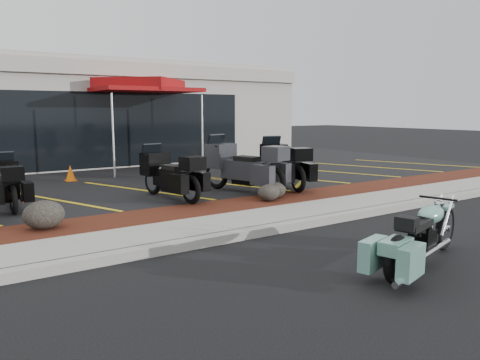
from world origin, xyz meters
TOP-DOWN VIEW (x-y plane):
  - ground at (0.00, 0.00)m, footprint 90.00×90.00m
  - curb at (0.00, 0.90)m, footprint 24.00×0.25m
  - sidewalk at (0.00, 1.60)m, footprint 24.00×1.20m
  - mulch_bed at (0.00, 2.80)m, footprint 24.00×1.20m
  - upper_lot at (0.00, 8.20)m, footprint 26.00×9.60m
  - dealership_building at (0.00, 14.47)m, footprint 18.00×8.16m
  - boulder_left at (-2.93, 2.84)m, footprint 0.69×0.58m
  - boulder_mid at (1.80, 2.68)m, footprint 0.53×0.44m
  - boulder_right at (2.13, 2.88)m, footprint 0.53×0.44m
  - hero_cruiser at (2.11, -1.44)m, footprint 2.73×1.35m
  - touring_black_front at (-3.15, 5.80)m, footprint 0.79×1.97m
  - touring_black_mid at (-0.03, 4.90)m, footprint 1.12×2.24m
  - touring_grey at (1.70, 4.79)m, footprint 1.61×2.61m
  - touring_black_rear at (3.46, 4.75)m, footprint 1.40×2.43m
  - traffic_cone at (-1.12, 8.33)m, footprint 0.36×0.36m
  - popup_canopy at (1.75, 9.93)m, footprint 4.34×4.34m

SIDE VIEW (x-z plane):
  - ground at x=0.00m, z-range 0.00..0.00m
  - curb at x=0.00m, z-range 0.00..0.15m
  - sidewalk at x=0.00m, z-range 0.00..0.15m
  - upper_lot at x=0.00m, z-range 0.00..0.15m
  - mulch_bed at x=0.00m, z-range 0.00..0.16m
  - boulder_mid at x=1.80m, z-range 0.16..0.54m
  - boulder_right at x=2.13m, z-range 0.16..0.54m
  - traffic_cone at x=-1.12m, z-range 0.15..0.61m
  - boulder_left at x=-2.93m, z-range 0.16..0.65m
  - hero_cruiser at x=2.11m, z-range 0.00..0.93m
  - touring_black_front at x=-3.15m, z-range 0.15..1.29m
  - touring_black_mid at x=-0.03m, z-range 0.15..1.40m
  - touring_black_rear at x=3.46m, z-range 0.15..1.48m
  - touring_grey at x=1.70m, z-range 0.15..1.57m
  - dealership_building at x=0.00m, z-range 0.01..4.01m
  - popup_canopy at x=1.75m, z-range 1.41..4.49m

